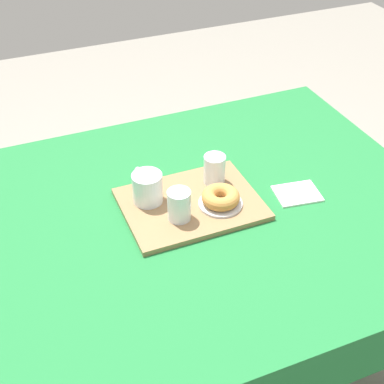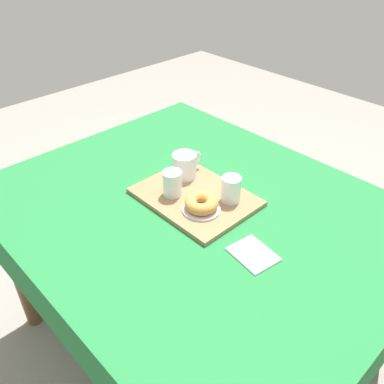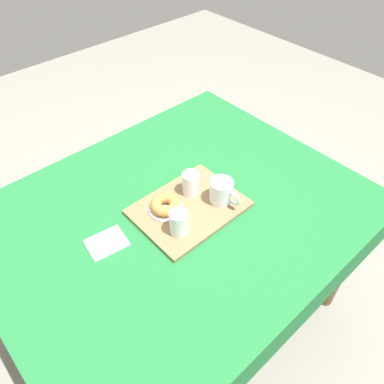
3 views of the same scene
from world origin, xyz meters
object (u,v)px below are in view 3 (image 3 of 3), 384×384
at_px(water_glass_near, 191,184).
at_px(paper_napkin, 107,243).
at_px(serving_tray, 189,208).
at_px(water_glass_far, 179,224).
at_px(sugar_donut_left, 166,205).
at_px(donut_plate_left, 166,209).
at_px(tea_mug_left, 222,192).
at_px(dining_table, 178,226).

xyz_separation_m(water_glass_near, paper_napkin, (-0.36, 0.02, -0.05)).
relative_size(serving_tray, paper_napkin, 3.01).
xyz_separation_m(water_glass_far, paper_napkin, (-0.21, 0.13, -0.05)).
relative_size(water_glass_far, sugar_donut_left, 0.82).
bearing_deg(donut_plate_left, water_glass_far, -105.18).
relative_size(serving_tray, sugar_donut_left, 3.57).
bearing_deg(paper_napkin, tea_mug_left, -16.42).
height_order(tea_mug_left, water_glass_far, same).
bearing_deg(serving_tray, donut_plate_left, 149.29).
bearing_deg(paper_napkin, sugar_donut_left, -6.12).
bearing_deg(dining_table, sugar_donut_left, 157.08).
bearing_deg(donut_plate_left, tea_mug_left, -28.28).
relative_size(water_glass_far, paper_napkin, 0.69).
relative_size(water_glass_far, donut_plate_left, 0.71).
xyz_separation_m(tea_mug_left, paper_napkin, (-0.42, 0.12, -0.05)).
distance_m(serving_tray, donut_plate_left, 0.09).
distance_m(serving_tray, water_glass_near, 0.09).
bearing_deg(water_glass_far, sugar_donut_left, 74.82).
height_order(dining_table, sugar_donut_left, sugar_donut_left).
distance_m(dining_table, water_glass_near, 0.17).
bearing_deg(paper_napkin, serving_tray, -12.48).
bearing_deg(donut_plate_left, serving_tray, -30.71).
bearing_deg(serving_tray, water_glass_far, -147.78).
distance_m(water_glass_far, donut_plate_left, 0.12).
height_order(water_glass_near, water_glass_far, same).
height_order(dining_table, serving_tray, serving_tray).
bearing_deg(water_glass_near, serving_tray, -136.75).
distance_m(tea_mug_left, water_glass_near, 0.12).
relative_size(water_glass_near, sugar_donut_left, 0.82).
bearing_deg(water_glass_near, donut_plate_left, -175.87).
bearing_deg(donut_plate_left, water_glass_near, 4.13).
xyz_separation_m(dining_table, donut_plate_left, (-0.04, 0.02, 0.11)).
relative_size(donut_plate_left, sugar_donut_left, 1.16).
height_order(tea_mug_left, water_glass_near, same).
height_order(donut_plate_left, sugar_donut_left, sugar_donut_left).
height_order(dining_table, paper_napkin, paper_napkin).
xyz_separation_m(dining_table, water_glass_far, (-0.07, -0.09, 0.15)).
relative_size(sugar_donut_left, paper_napkin, 0.84).
bearing_deg(serving_tray, water_glass_near, 43.25).
distance_m(serving_tray, paper_napkin, 0.32).
xyz_separation_m(dining_table, water_glass_near, (0.09, 0.03, 0.15)).
bearing_deg(water_glass_near, paper_napkin, 177.47).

